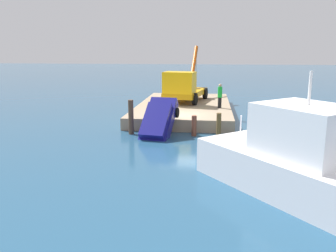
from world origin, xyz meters
The scene contains 9 objects.
ground centered at (0.00, 0.00, 0.00)m, with size 200.00×200.00×0.00m, color navy.
dock centered at (-5.26, 0.00, 0.41)m, with size 13.87×7.46×0.82m, color gray.
crane_truck centered at (-6.11, -0.13, 2.11)m, with size 9.27×3.80×4.80m.
dock_worker centered at (-3.39, 2.86, 1.78)m, with size 0.34×0.34×1.87m.
salvaged_car centered at (2.98, -1.11, 0.61)m, with size 4.12×2.48×3.49m.
piling_near centered at (2.51, -2.82, 1.09)m, with size 0.33×0.33×2.19m, color #503A2A.
piling_mid centered at (2.62, -1.33, 0.72)m, with size 0.37×0.37×1.45m, color brown.
piling_far centered at (2.49, 1.17, 0.64)m, with size 0.31×0.31×1.27m, color brown.
piling_end centered at (2.25, 2.69, 0.71)m, with size 0.30×0.30×1.42m, color brown.
Camera 1 is at (23.91, 2.10, 5.32)m, focal length 37.73 mm.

